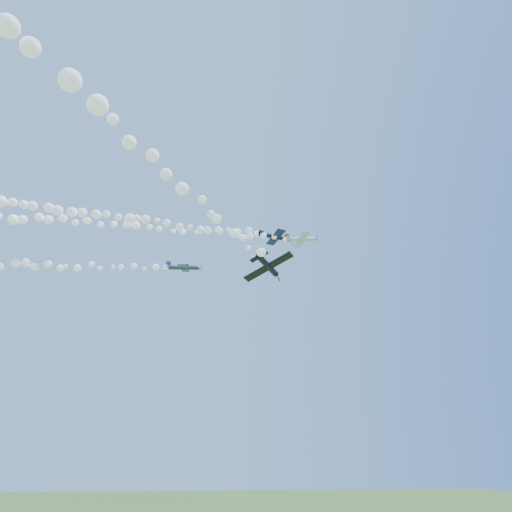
{
  "coord_description": "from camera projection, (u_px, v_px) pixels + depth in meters",
  "views": [
    {
      "loc": [
        -8.04,
        -79.32,
        10.52
      ],
      "look_at": [
        2.95,
        -7.81,
        45.68
      ],
      "focal_mm": 30.0,
      "sensor_mm": 36.0,
      "label": 1
    }
  ],
  "objects": [
    {
      "name": "plane_white",
      "position": [
        301.0,
        239.0,
        88.87
      ],
      "size": [
        7.22,
        7.44,
        2.03
      ],
      "rotation": [
        0.03,
        -0.1,
        0.01
      ],
      "color": "silver"
    },
    {
      "name": "smoke_trail_white",
      "position": [
        75.0,
        222.0,
        82.01
      ],
      "size": [
        85.43,
        3.84,
        3.01
      ],
      "primitive_type": null,
      "color": "white"
    },
    {
      "name": "plane_navy",
      "position": [
        275.0,
        237.0,
        88.32
      ],
      "size": [
        8.05,
        8.56,
        3.08
      ],
      "rotation": [
        0.11,
        0.08,
        0.11
      ],
      "color": "#0C1137"
    },
    {
      "name": "smoke_trail_navy",
      "position": [
        83.0,
        213.0,
        79.46
      ],
      "size": [
        69.98,
        10.36,
        3.14
      ],
      "primitive_type": null,
      "color": "white"
    },
    {
      "name": "plane_grey",
      "position": [
        184.0,
        268.0,
        77.22
      ],
      "size": [
        6.66,
        6.84,
        2.06
      ],
      "rotation": [
        0.24,
        -0.01,
        -0.1
      ],
      "color": "#323B49"
    },
    {
      "name": "plane_black",
      "position": [
        268.0,
        266.0,
        57.61
      ],
      "size": [
        6.53,
        6.36,
        2.78
      ],
      "rotation": [
        -0.37,
        0.04,
        0.98
      ],
      "color": "black"
    }
  ]
}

